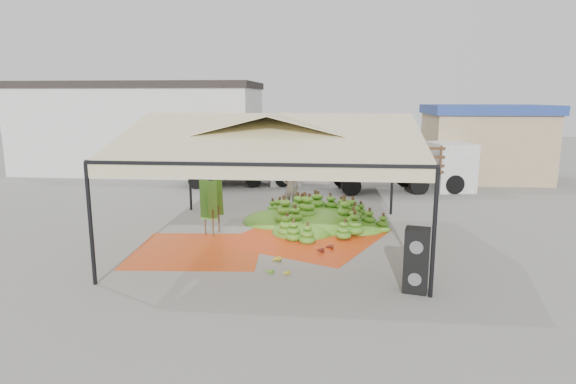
# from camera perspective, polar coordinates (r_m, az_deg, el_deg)

# --- Properties ---
(ground) EXTENTS (90.00, 90.00, 0.00)m
(ground) POSITION_cam_1_polar(r_m,az_deg,el_deg) (15.35, -1.29, -5.83)
(ground) COLOR slate
(ground) RESTS_ON ground
(canopy_tent) EXTENTS (8.10, 8.10, 4.00)m
(canopy_tent) POSITION_cam_1_polar(r_m,az_deg,el_deg) (14.73, -1.34, 6.55)
(canopy_tent) COLOR black
(canopy_tent) RESTS_ON ground
(building_white) EXTENTS (14.30, 6.30, 5.40)m
(building_white) POSITION_cam_1_polar(r_m,az_deg,el_deg) (30.95, -16.95, 7.36)
(building_white) COLOR silver
(building_white) RESTS_ON ground
(building_tan) EXTENTS (6.30, 5.30, 4.10)m
(building_tan) POSITION_cam_1_polar(r_m,az_deg,el_deg) (28.89, 22.19, 5.52)
(building_tan) COLOR tan
(building_tan) RESTS_ON ground
(tarp_left) EXTENTS (3.96, 3.80, 0.01)m
(tarp_left) POSITION_cam_1_polar(r_m,az_deg,el_deg) (14.69, -10.63, -6.78)
(tarp_left) COLOR red
(tarp_left) RESTS_ON ground
(tarp_right) EXTENTS (5.68, 5.78, 0.01)m
(tarp_right) POSITION_cam_1_polar(r_m,az_deg,el_deg) (15.79, 2.36, -5.33)
(tarp_right) COLOR red
(tarp_right) RESTS_ON ground
(banana_heap) EXTENTS (6.07, 5.32, 1.14)m
(banana_heap) POSITION_cam_1_polar(r_m,az_deg,el_deg) (17.03, 3.30, -2.15)
(banana_heap) COLOR #377418
(banana_heap) RESTS_ON ground
(hand_yellow_a) EXTENTS (0.45, 0.41, 0.17)m
(hand_yellow_a) POSITION_cam_1_polar(r_m,az_deg,el_deg) (12.54, -0.41, -9.34)
(hand_yellow_a) COLOR gold
(hand_yellow_a) RESTS_ON ground
(hand_yellow_b) EXTENTS (0.59, 0.59, 0.21)m
(hand_yellow_b) POSITION_cam_1_polar(r_m,az_deg,el_deg) (13.38, -1.53, -7.94)
(hand_yellow_b) COLOR gold
(hand_yellow_b) RESTS_ON ground
(hand_red_a) EXTENTS (0.56, 0.50, 0.21)m
(hand_red_a) POSITION_cam_1_polar(r_m,az_deg,el_deg) (14.28, 3.62, -6.71)
(hand_red_a) COLOR #531612
(hand_red_a) RESTS_ON ground
(hand_red_b) EXTENTS (0.55, 0.53, 0.19)m
(hand_red_b) POSITION_cam_1_polar(r_m,az_deg,el_deg) (14.53, 4.80, -6.45)
(hand_red_b) COLOR #592414
(hand_red_b) RESTS_ON ground
(hand_green) EXTENTS (0.48, 0.45, 0.17)m
(hand_green) POSITION_cam_1_polar(r_m,az_deg,el_deg) (12.63, -2.36, -9.19)
(hand_green) COLOR #3E7618
(hand_green) RESTS_ON ground
(hanging_bunches) EXTENTS (4.74, 0.24, 0.20)m
(hanging_bunches) POSITION_cam_1_polar(r_m,az_deg,el_deg) (13.30, 4.10, 3.08)
(hanging_bunches) COLOR #487B19
(hanging_bunches) RESTS_ON ground
(speaker_stack) EXTENTS (0.65, 0.60, 1.53)m
(speaker_stack) POSITION_cam_1_polar(r_m,az_deg,el_deg) (11.66, 14.98, -7.82)
(speaker_stack) COLOR black
(speaker_stack) RESTS_ON ground
(banana_leaves) EXTENTS (0.96, 1.36, 3.70)m
(banana_leaves) POSITION_cam_1_polar(r_m,az_deg,el_deg) (16.23, -8.73, -5.02)
(banana_leaves) COLOR #2E6B1C
(banana_leaves) RESTS_ON ground
(vendor) EXTENTS (0.64, 0.42, 1.76)m
(vendor) POSITION_cam_1_polar(r_m,az_deg,el_deg) (19.50, 0.33, 0.49)
(vendor) COLOR gray
(vendor) RESTS_ON ground
(truck_left) EXTENTS (6.23, 3.26, 2.04)m
(truck_left) POSITION_cam_1_polar(r_m,az_deg,el_deg) (25.16, -4.86, 3.71)
(truck_left) COLOR #4A3118
(truck_left) RESTS_ON ground
(truck_right) EXTENTS (7.09, 3.53, 2.33)m
(truck_right) POSITION_cam_1_polar(r_m,az_deg,el_deg) (24.11, 13.91, 3.53)
(truck_right) COLOR #51301B
(truck_right) RESTS_ON ground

